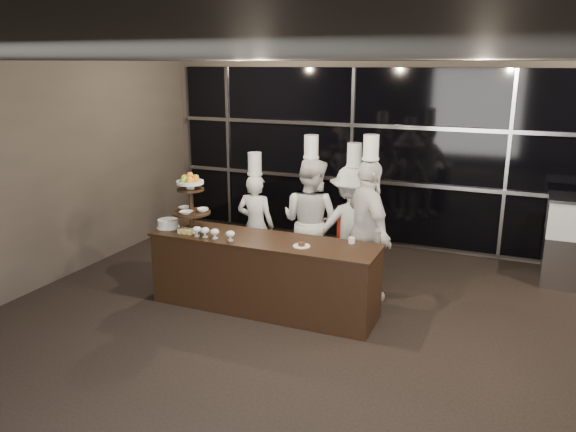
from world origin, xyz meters
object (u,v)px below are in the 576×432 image
at_px(chef_a, 256,223).
at_px(chef_b, 310,221).
at_px(display_stand, 191,197).
at_px(layer_cake, 168,224).
at_px(buffet_counter, 264,274).
at_px(chef_d, 368,230).
at_px(chef_c, 352,226).

xyz_separation_m(chef_a, chef_b, (0.80, 0.07, 0.11)).
distance_m(display_stand, layer_cake, 0.50).
bearing_deg(layer_cake, chef_b, 35.85).
xyz_separation_m(buffet_counter, chef_d, (1.08, 0.81, 0.47)).
xyz_separation_m(layer_cake, chef_c, (2.10, 1.22, -0.13)).
bearing_deg(chef_c, display_stand, -146.57).
relative_size(layer_cake, chef_a, 0.17).
height_order(display_stand, chef_d, chef_d).
relative_size(buffet_counter, chef_d, 1.33).
bearing_deg(buffet_counter, chef_a, 120.69).
bearing_deg(chef_d, chef_c, 130.69).
bearing_deg(chef_c, chef_a, -172.85).
height_order(buffet_counter, layer_cake, layer_cake).
bearing_deg(chef_b, chef_a, -175.28).
distance_m(chef_b, chef_c, 0.57).
bearing_deg(display_stand, chef_c, 33.43).
bearing_deg(display_stand, layer_cake, -171.43).
distance_m(buffet_counter, chef_b, 1.16).
height_order(display_stand, chef_a, chef_a).
bearing_deg(buffet_counter, layer_cake, -177.85).
height_order(layer_cake, chef_c, chef_c).
bearing_deg(chef_a, chef_d, -6.53).
distance_m(display_stand, chef_b, 1.67).
distance_m(layer_cake, chef_b, 1.90).
height_order(buffet_counter, display_stand, display_stand).
distance_m(layer_cake, chef_c, 2.43).
bearing_deg(chef_a, chef_c, 7.15).
bearing_deg(display_stand, buffet_counter, 0.01).
bearing_deg(layer_cake, chef_d, 19.53).
relative_size(buffet_counter, chef_a, 1.59).
bearing_deg(chef_a, layer_cake, -125.22).
xyz_separation_m(display_stand, layer_cake, (-0.33, -0.05, -0.37)).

